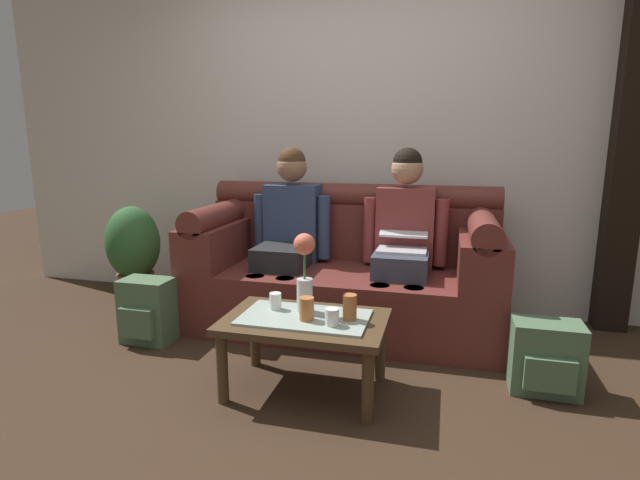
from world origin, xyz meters
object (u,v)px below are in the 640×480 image
(person_right, at_px, (404,235))
(cup_far_left, at_px, (332,317))
(cup_near_left, at_px, (275,301))
(backpack_left, at_px, (147,311))
(person_left, at_px, (288,229))
(cup_far_center, at_px, (307,309))
(cup_near_right, at_px, (350,307))
(backpack_right, at_px, (546,358))
(couch, at_px, (344,272))
(coffee_table, at_px, (305,329))
(flower_vase, at_px, (305,269))
(potted_plant, at_px, (134,251))

(person_right, xyz_separation_m, cup_far_left, (-0.24, -1.04, -0.21))
(cup_near_left, relative_size, cup_far_left, 1.05)
(cup_far_left, relative_size, backpack_left, 0.20)
(cup_far_left, bearing_deg, backpack_left, 161.62)
(person_left, xyz_separation_m, cup_far_center, (0.42, -1.01, -0.20))
(cup_near_right, distance_m, backpack_right, 1.04)
(couch, distance_m, coffee_table, 0.96)
(person_left, distance_m, backpack_right, 1.78)
(person_left, bearing_deg, couch, 0.30)
(backpack_left, bearing_deg, flower_vase, -14.24)
(cup_far_left, height_order, backpack_left, cup_far_left)
(cup_near_left, relative_size, potted_plant, 0.11)
(person_left, xyz_separation_m, backpack_left, (-0.75, -0.61, -0.46))
(coffee_table, bearing_deg, flower_vase, 105.51)
(cup_near_left, xyz_separation_m, backpack_right, (1.36, 0.24, -0.27))
(person_right, bearing_deg, backpack_right, -39.89)
(person_left, xyz_separation_m, person_right, (0.80, -0.00, -0.00))
(flower_vase, distance_m, cup_near_right, 0.30)
(cup_far_center, bearing_deg, person_right, 69.66)
(person_right, distance_m, backpack_right, 1.13)
(potted_plant, bearing_deg, cup_far_left, -29.69)
(coffee_table, xyz_separation_m, backpack_left, (-1.15, 0.35, -0.14))
(cup_near_right, bearing_deg, coffee_table, -177.28)
(cup_far_center, bearing_deg, backpack_right, 16.67)
(potted_plant, bearing_deg, cup_far_center, -30.75)
(couch, xyz_separation_m, person_left, (-0.40, -0.00, 0.28))
(person_left, relative_size, potted_plant, 1.57)
(couch, height_order, coffee_table, couch)
(coffee_table, relative_size, flower_vase, 1.99)
(cup_near_left, relative_size, cup_far_center, 0.75)
(coffee_table, distance_m, cup_far_left, 0.21)
(flower_vase, height_order, potted_plant, flower_vase)
(person_left, height_order, person_right, same)
(person_right, height_order, cup_far_left, person_right)
(couch, xyz_separation_m, flower_vase, (-0.02, -0.90, 0.26))
(backpack_left, bearing_deg, cup_far_center, -18.77)
(person_left, height_order, flower_vase, person_left)
(flower_vase, relative_size, cup_far_left, 4.95)
(cup_near_left, bearing_deg, potted_plant, 148.98)
(person_right, bearing_deg, cup_near_left, -122.63)
(backpack_right, bearing_deg, person_left, 157.39)
(cup_near_right, bearing_deg, flower_vase, 167.66)
(couch, height_order, person_right, person_right)
(couch, distance_m, person_left, 0.49)
(person_left, distance_m, flower_vase, 0.97)
(cup_far_center, relative_size, cup_far_left, 1.39)
(cup_near_left, distance_m, cup_near_right, 0.41)
(cup_near_right, bearing_deg, backpack_right, 16.81)
(cup_far_left, bearing_deg, cup_near_left, 156.53)
(person_left, distance_m, backpack_left, 1.07)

